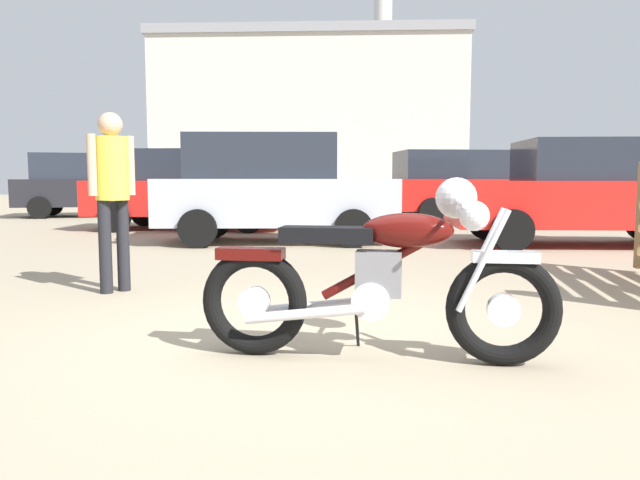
# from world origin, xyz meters

# --- Properties ---
(ground_plane) EXTENTS (80.00, 80.00, 0.00)m
(ground_plane) POSITION_xyz_m (0.00, 0.00, 0.00)
(ground_plane) COLOR gray
(vintage_motorcycle) EXTENTS (2.06, 0.73, 1.07)m
(vintage_motorcycle) POSITION_xyz_m (0.42, -0.38, 0.49)
(vintage_motorcycle) COLOR black
(vintage_motorcycle) RESTS_ON ground_plane
(bystander) EXTENTS (0.35, 0.35, 1.66)m
(bystander) POSITION_xyz_m (-1.80, 1.83, 1.02)
(bystander) COLOR black
(bystander) RESTS_ON ground_plane
(red_hatchback_near) EXTENTS (4.34, 2.23, 1.67)m
(red_hatchback_near) POSITION_xyz_m (-2.33, 9.08, 0.84)
(red_hatchback_near) COLOR black
(red_hatchback_near) RESTS_ON ground_plane
(pale_sedan_back) EXTENTS (4.81, 2.23, 1.74)m
(pale_sedan_back) POSITION_xyz_m (4.29, 10.88, 0.94)
(pale_sedan_back) COLOR black
(pale_sedan_back) RESTS_ON ground_plane
(white_estate_far) EXTENTS (4.34, 2.22, 1.67)m
(white_estate_far) POSITION_xyz_m (4.48, 5.64, 0.84)
(white_estate_far) COLOR black
(white_estate_far) RESTS_ON ground_plane
(silver_sedan_mid) EXTENTS (4.14, 2.36, 1.78)m
(silver_sedan_mid) POSITION_xyz_m (-6.12, 13.71, 0.92)
(silver_sedan_mid) COLOR black
(silver_sedan_mid) RESTS_ON ground_plane
(dark_sedan_left) EXTENTS (3.92, 1.87, 1.78)m
(dark_sedan_left) POSITION_xyz_m (-0.51, 6.31, 0.92)
(dark_sedan_left) COLOR black
(dark_sedan_left) RESTS_ON ground_plane
(industrial_building) EXTENTS (18.27, 12.82, 19.44)m
(industrial_building) POSITION_xyz_m (0.82, 34.09, 4.69)
(industrial_building) COLOR beige
(industrial_building) RESTS_ON ground_plane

